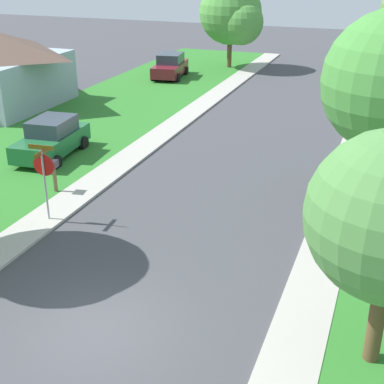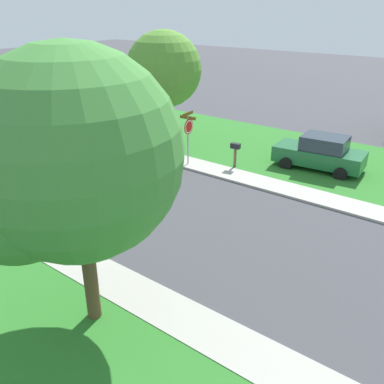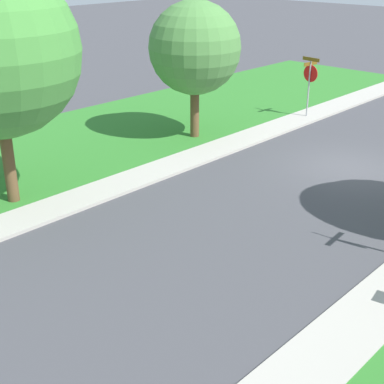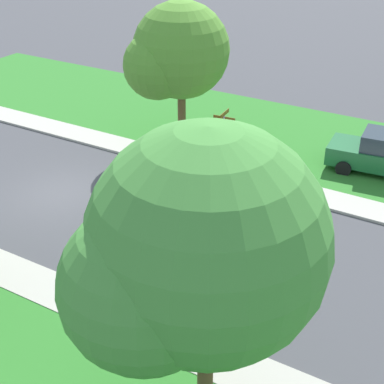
# 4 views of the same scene
# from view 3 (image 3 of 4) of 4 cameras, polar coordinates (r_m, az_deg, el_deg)

# --- Properties ---
(ground_plane) EXTENTS (120.00, 120.00, 0.00)m
(ground_plane) POSITION_cam_3_polar(r_m,az_deg,el_deg) (20.82, 15.67, 2.39)
(ground_plane) COLOR #424247
(stop_sign_near_corner) EXTENTS (0.92, 0.92, 2.77)m
(stop_sign_near_corner) POSITION_cam_3_polar(r_m,az_deg,el_deg) (26.31, 11.89, 11.34)
(stop_sign_near_corner) COLOR #9E9EA3
(stop_sign_near_corner) RESTS_ON ground
(tree_sidewalk_far) EXTENTS (3.89, 3.62, 5.47)m
(tree_sidewalk_far) POSITION_cam_3_polar(r_m,az_deg,el_deg) (22.74, 0.14, 14.22)
(tree_sidewalk_far) COLOR brown
(tree_sidewalk_far) RESTS_ON ground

